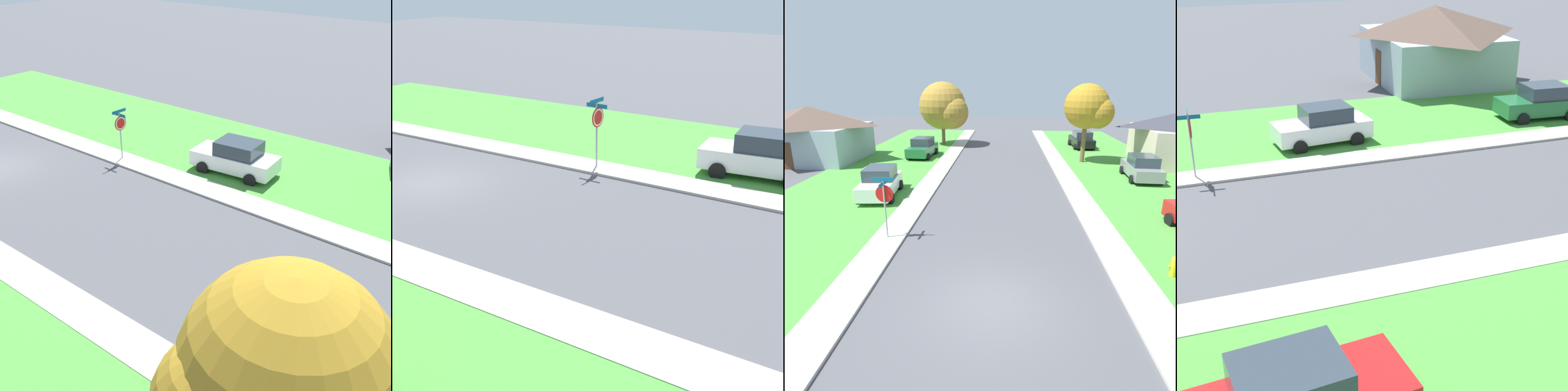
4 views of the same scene
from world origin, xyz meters
TOP-DOWN VIEW (x-y plane):
  - ground_plane at (0.00, 0.00)m, footprint 120.00×120.00m
  - sidewalk_east at (4.70, 12.00)m, footprint 1.40×56.00m
  - stop_sign_far_corner at (-4.73, 4.33)m, footprint 0.92×0.92m
  - car_white_near_corner at (-7.04, 10.08)m, footprint 2.36×4.46m

SIDE VIEW (x-z plane):
  - ground_plane at x=0.00m, z-range 0.00..0.00m
  - sidewalk_east at x=4.70m, z-range 0.00..0.10m
  - car_white_near_corner at x=-7.04m, z-range -0.01..1.75m
  - stop_sign_far_corner at x=-4.73m, z-range 0.50..3.27m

